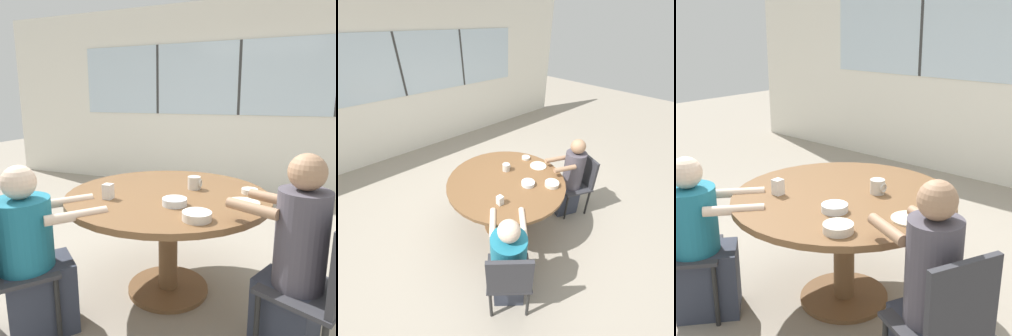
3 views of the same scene
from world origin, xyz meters
TOP-DOWN VIEW (x-y plane):
  - ground_plane at (0.00, 0.00)m, footprint 16.00×16.00m
  - wall_back_with_windows at (0.00, 2.94)m, footprint 8.40×0.08m
  - dining_table at (0.00, 0.00)m, footprint 1.43×1.43m
  - chair_for_woman_green_shirt at (1.00, -0.42)m, footprint 0.52×0.52m
  - chair_for_man_blue_shirt at (-0.69, -0.84)m, footprint 0.56×0.56m
  - person_woman_green_shirt at (0.85, -0.36)m, footprint 0.54×0.43m
  - person_man_blue_shirt at (-0.59, -0.70)m, footprint 0.62×0.65m
  - coffee_mug at (0.15, 0.16)m, footprint 0.10×0.10m
  - milk_carton_small at (-0.32, -0.27)m, footprint 0.06×0.06m
  - bowl_white_shallow at (0.54, 0.20)m, footprint 0.11×0.11m
  - bowl_cereal at (0.34, -0.43)m, footprint 0.17×0.17m
  - bowl_fruit at (0.14, -0.24)m, footprint 0.16×0.16m
  - plate_tortillas at (0.53, -0.05)m, footprint 0.22×0.22m

SIDE VIEW (x-z plane):
  - ground_plane at x=0.00m, z-range 0.00..0.00m
  - person_man_blue_shirt at x=-0.59m, z-range -0.06..1.00m
  - chair_for_woman_green_shirt at x=1.00m, z-range 0.09..0.96m
  - chair_for_man_blue_shirt at x=-0.69m, z-range 0.09..0.96m
  - person_woman_green_shirt at x=0.85m, z-range -0.04..1.12m
  - dining_table at x=0.00m, z-range 0.24..1.00m
  - plate_tortillas at x=0.53m, z-range 0.76..0.77m
  - bowl_white_shallow at x=0.54m, z-range 0.76..0.80m
  - bowl_fruit at x=0.14m, z-range 0.76..0.81m
  - bowl_cereal at x=0.34m, z-range 0.76..0.81m
  - coffee_mug at x=0.15m, z-range 0.76..0.86m
  - milk_carton_small at x=-0.32m, z-range 0.76..0.86m
  - wall_back_with_windows at x=0.00m, z-range 0.02..2.82m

